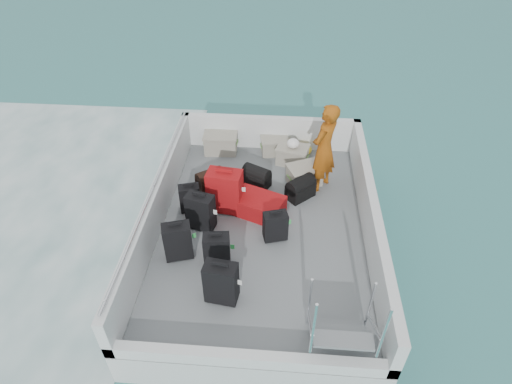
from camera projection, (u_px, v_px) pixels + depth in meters
ground at (262, 252)px, 7.53m from camera, size 160.00×160.00×0.00m
wake_foam at (0, 237)px, 7.82m from camera, size 10.00×10.00×0.00m
ferry_hull at (262, 240)px, 7.34m from camera, size 3.60×5.00×0.60m
deck at (262, 227)px, 7.15m from camera, size 3.30×4.70×0.02m
deck_fittings at (283, 225)px, 6.64m from camera, size 3.60×5.00×0.90m
suitcase_0 at (178, 242)px, 6.42m from camera, size 0.47×0.35×0.65m
suitcase_1 at (201, 212)px, 6.92m from camera, size 0.49×0.36×0.66m
suitcase_2 at (190, 198)px, 7.30m from camera, size 0.39×0.30×0.51m
suitcase_3 at (221, 283)px, 5.80m from camera, size 0.48×0.32×0.68m
suitcase_4 at (217, 250)px, 6.33m from camera, size 0.41×0.27×0.58m
suitcase_5 at (225, 192)px, 7.23m from camera, size 0.61×0.41×0.79m
suitcase_7 at (275, 227)px, 6.75m from camera, size 0.42×0.31×0.53m
suitcase_8 at (259, 206)px, 7.30m from camera, size 0.96×0.81×0.32m
duffel_0 at (210, 182)px, 7.81m from camera, size 0.56×0.52×0.32m
duffel_1 at (256, 178)px, 7.90m from camera, size 0.57×0.49×0.32m
duffel_2 at (300, 190)px, 7.64m from camera, size 0.57×0.56×0.32m
crate_0 at (221, 143)px, 8.76m from camera, size 0.65×0.46×0.39m
crate_1 at (275, 147)px, 8.73m from camera, size 0.57×0.44×0.31m
crate_2 at (292, 156)px, 8.45m from camera, size 0.65×0.53×0.35m
crate_3 at (304, 176)px, 7.94m from camera, size 0.70×0.61×0.35m
yellow_bag at (305, 150)px, 8.72m from camera, size 0.28×0.26×0.22m
white_bag at (293, 145)px, 8.28m from camera, size 0.24×0.24×0.18m
passenger at (324, 148)px, 7.45m from camera, size 0.67×0.74×1.67m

